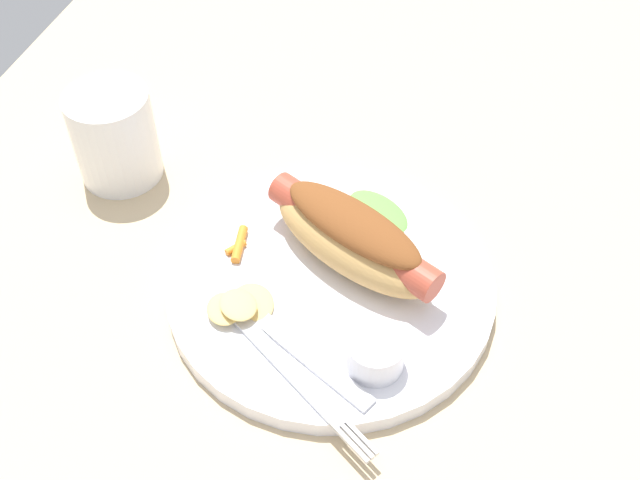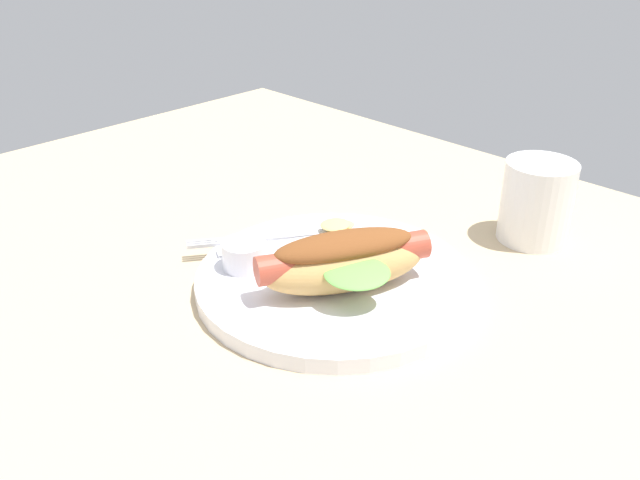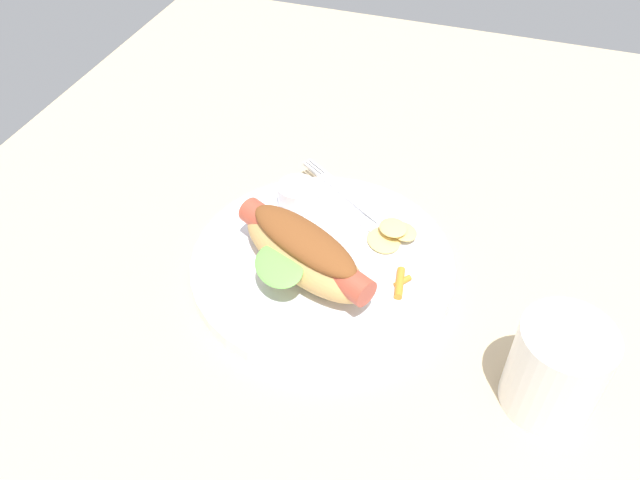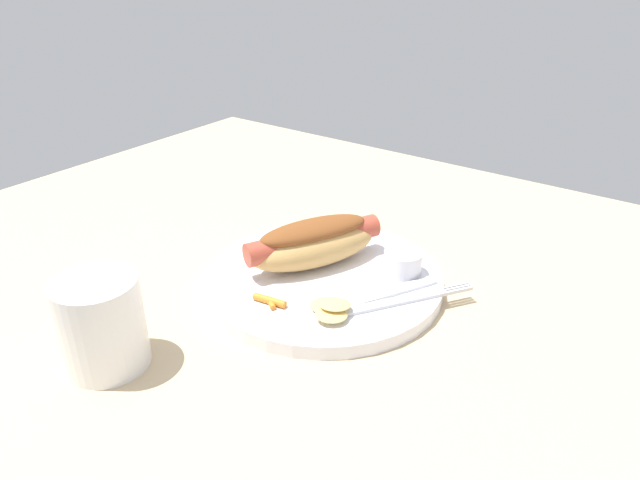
% 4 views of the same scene
% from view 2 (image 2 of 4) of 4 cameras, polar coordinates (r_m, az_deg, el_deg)
% --- Properties ---
extents(ground_plane, '(1.20, 0.90, 0.02)m').
position_cam_2_polar(ground_plane, '(0.67, -0.41, -5.06)').
color(ground_plane, tan).
extents(plate, '(0.27, 0.27, 0.02)m').
position_cam_2_polar(plate, '(0.67, 1.20, -3.43)').
color(plate, white).
rests_on(plate, ground_plane).
extents(hot_dog, '(0.13, 0.17, 0.06)m').
position_cam_2_polar(hot_dog, '(0.63, 2.07, -1.71)').
color(hot_dog, tan).
rests_on(hot_dog, plate).
extents(sauce_ramekin, '(0.04, 0.04, 0.03)m').
position_cam_2_polar(sauce_ramekin, '(0.67, -6.42, -1.25)').
color(sauce_ramekin, white).
rests_on(sauce_ramekin, plate).
extents(fork, '(0.10, 0.14, 0.00)m').
position_cam_2_polar(fork, '(0.72, -4.55, 0.18)').
color(fork, silver).
rests_on(fork, plate).
extents(knife, '(0.07, 0.13, 0.00)m').
position_cam_2_polar(knife, '(0.71, -3.36, -0.41)').
color(knife, silver).
rests_on(knife, plate).
extents(chips_pile, '(0.06, 0.06, 0.02)m').
position_cam_2_polar(chips_pile, '(0.73, 1.52, 0.80)').
color(chips_pile, '#E6C56F').
rests_on(chips_pile, plate).
extents(carrot_garnish, '(0.04, 0.02, 0.01)m').
position_cam_2_polar(carrot_garnish, '(0.71, 6.54, -0.37)').
color(carrot_garnish, orange).
rests_on(carrot_garnish, plate).
extents(drinking_cup, '(0.08, 0.08, 0.09)m').
position_cam_2_polar(drinking_cup, '(0.78, 17.87, 3.12)').
color(drinking_cup, white).
rests_on(drinking_cup, ground_plane).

